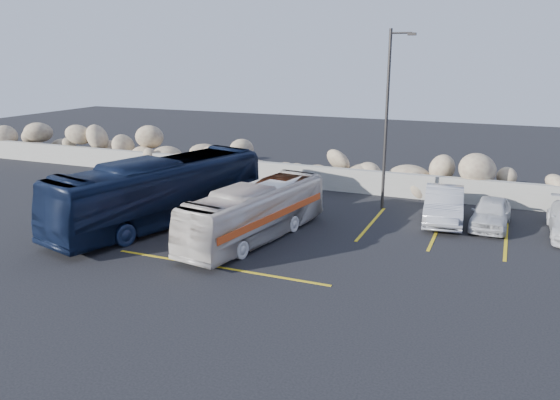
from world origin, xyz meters
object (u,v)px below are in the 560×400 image
at_px(vintage_bus, 255,212).
at_px(tour_coach, 161,192).
at_px(car_b, 444,205).
at_px(lamppost, 388,116).
at_px(car_a, 491,213).

height_order(vintage_bus, tour_coach, tour_coach).
distance_m(vintage_bus, car_b, 8.25).
distance_m(vintage_bus, tour_coach, 4.47).
bearing_deg(lamppost, tour_coach, -143.58).
relative_size(tour_coach, car_a, 2.81).
distance_m(tour_coach, car_b, 11.97).
relative_size(lamppost, tour_coach, 0.79).
xyz_separation_m(vintage_bus, car_a, (8.31, 5.09, -0.46)).
height_order(vintage_bus, car_a, vintage_bus).
height_order(tour_coach, car_b, tour_coach).
height_order(lamppost, vintage_bus, lamppost).
relative_size(car_a, car_b, 0.81).
distance_m(tour_coach, car_a, 13.69).
xyz_separation_m(lamppost, car_b, (2.78, -0.98, -3.56)).
bearing_deg(vintage_bus, car_b, 48.16).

